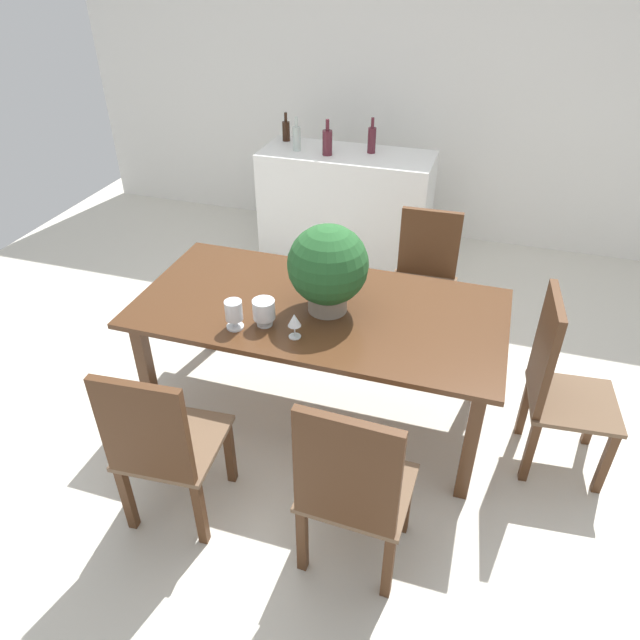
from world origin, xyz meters
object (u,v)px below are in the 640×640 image
Objects in this scene: chair_foot_end at (556,381)px; chair_near_left at (161,444)px; flower_centerpiece at (328,267)px; chair_far_right at (425,273)px; crystal_vase_left at (234,312)px; wine_bottle_dark at (286,130)px; crystal_vase_center_near at (264,310)px; wine_bottle_tall at (327,142)px; kitchen_counter at (346,209)px; wine_bottle_clear at (372,139)px; dining_table at (319,319)px; wine_bottle_amber at (297,138)px; chair_near_right at (351,487)px; wine_glass at (294,321)px.

chair_near_left is at bearing 114.53° from chair_foot_end.
chair_far_right is at bearing 68.28° from flower_centerpiece.
crystal_vase_left is 2.54m from wine_bottle_dark.
crystal_vase_center_near is 0.53× the size of wine_bottle_tall.
kitchen_counter is 5.04× the size of wine_bottle_tall.
wine_bottle_clear is (0.33, 0.16, 0.00)m from wine_bottle_tall.
chair_far_right is 1.60m from crystal_vase_left.
flower_centerpiece is 2.08× the size of wine_bottle_dark.
wine_bottle_tall reaches higher than chair_foot_end.
dining_table is 1.43× the size of kitchen_counter.
crystal_vase_center_near is (-0.28, -0.24, -0.18)m from flower_centerpiece.
crystal_vase_center_near is 2.30m from wine_bottle_clear.
flower_centerpiece is 2.06m from wine_bottle_clear.
dining_table is 2.01m from kitchen_counter.
crystal_vase_center_near is (0.23, 0.74, 0.32)m from chair_near_left.
wine_bottle_amber is at bearing -51.83° from wine_bottle_dark.
wine_bottle_dark is at bearing 128.17° from wine_bottle_amber.
dining_table is at bearing 84.58° from chair_foot_end.
wine_bottle_dark is (-0.75, 2.38, 0.21)m from crystal_vase_center_near.
crystal_vase_left is (-0.36, -0.33, 0.18)m from dining_table.
wine_bottle_amber is at bearing 101.00° from crystal_vase_left.
chair_near_left is 0.75m from crystal_vase_left.
crystal_vase_left is 2.38m from wine_bottle_clear.
wine_bottle_dark is (-0.61, 2.46, 0.21)m from crystal_vase_left.
crystal_vase_left is (-0.82, 0.67, 0.30)m from chair_near_right.
dining_table is 1.98m from wine_bottle_tall.
chair_far_right is 1.47m from crystal_vase_center_near.
wine_bottle_clear reaches higher than kitchen_counter.
chair_far_right reaches higher than dining_table.
chair_near_right is at bearing -66.67° from wine_bottle_amber.
wine_glass is 0.52× the size of wine_bottle_amber.
wine_bottle_amber is (-1.25, 2.90, 0.53)m from chair_near_right.
wine_bottle_clear reaches higher than dining_table.
chair_near_right is at bearing 175.87° from chair_near_left.
chair_near_right is at bearing -47.42° from crystal_vase_center_near.
crystal_vase_center_near is at bearing 27.41° from crystal_vase_left.
crystal_vase_center_near is (0.14, 0.07, -0.00)m from crystal_vase_left.
chair_near_left is at bearing -91.40° from kitchen_counter.
flower_centerpiece is (0.05, -0.02, 0.35)m from dining_table.
chair_near_right reaches higher than crystal_vase_center_near.
flower_centerpiece reaches higher than chair_foot_end.
dining_table is 1.95× the size of chair_foot_end.
flower_centerpiece reaches higher than wine_bottle_dark.
kitchen_counter reaches higher than chair_far_right.
wine_bottle_amber reaches higher than kitchen_counter.
crystal_vase_center_near is (-0.68, -1.25, 0.34)m from chair_far_right.
wine_glass is at bearing -81.34° from kitchen_counter.
wine_bottle_amber is 0.61m from wine_bottle_clear.
chair_near_left is 2.97m from kitchen_counter.
wine_bottle_amber is (-0.27, 0.03, -0.00)m from wine_bottle_tall.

